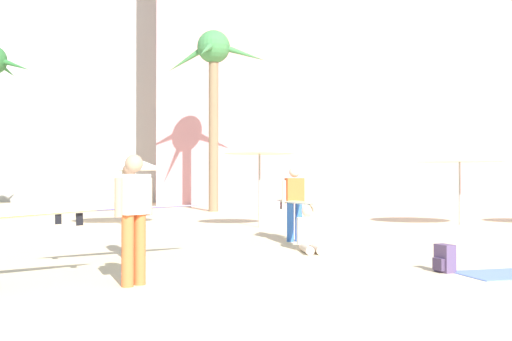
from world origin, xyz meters
TOP-DOWN VIEW (x-y plane):
  - ground at (0.00, 0.00)m, footprint 120.00×120.00m
  - hotel_pink at (6.17, 28.54)m, footprint 24.62×10.01m
  - palm_tree_left at (-2.91, 19.36)m, footprint 4.46×4.46m
  - cafe_umbrella_0 at (-5.05, 12.03)m, footprint 2.71×2.71m
  - cafe_umbrella_2 at (5.22, 11.99)m, footprint 2.68×2.68m
  - cafe_umbrella_5 at (-0.84, 11.08)m, footprint 2.05×2.05m
  - backpack at (2.02, 2.93)m, footprint 0.32×0.35m
  - person_far_right at (0.17, 5.52)m, footprint 0.48×0.97m
  - person_mid_left at (-3.09, 4.29)m, footprint 2.54×1.82m
  - person_near_left at (-0.02, 7.14)m, footprint 1.05×3.17m
  - person_mid_right at (-2.43, 1.74)m, footprint 0.45×0.53m

SIDE VIEW (x-z plane):
  - ground at x=0.00m, z-range 0.00..0.00m
  - backpack at x=2.02m, z-range -0.01..0.41m
  - person_far_right at x=0.17m, z-range -0.14..0.76m
  - person_near_left at x=-0.02m, z-range 0.07..1.76m
  - person_mid_left at x=-3.09m, z-range 0.07..1.76m
  - person_mid_right at x=-2.43m, z-range 0.09..1.82m
  - cafe_umbrella_0 at x=-5.05m, z-range 0.84..3.03m
  - cafe_umbrella_2 at x=5.22m, z-range 0.96..3.27m
  - cafe_umbrella_5 at x=-0.84m, z-range 1.06..3.56m
  - palm_tree_left at x=-2.91m, z-range 2.23..10.04m
  - hotel_pink at x=6.17m, z-range 0.00..16.61m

